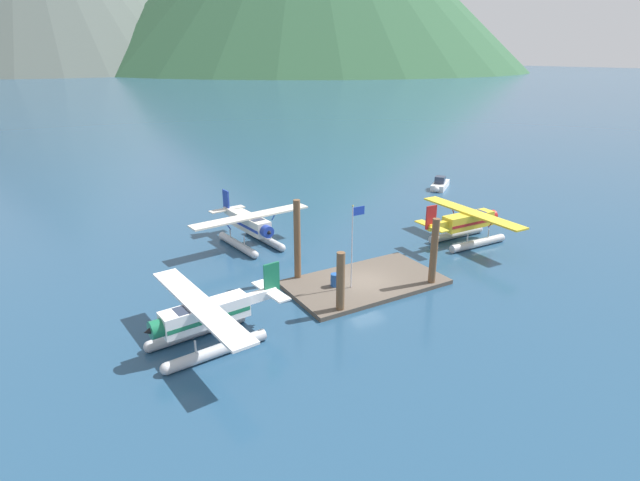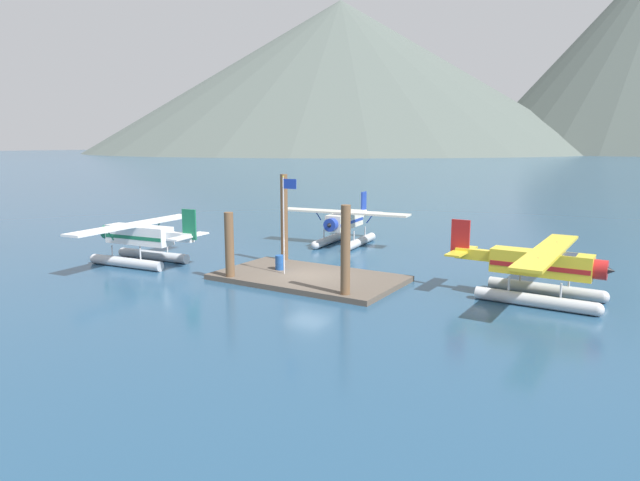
{
  "view_description": "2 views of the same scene",
  "coord_description": "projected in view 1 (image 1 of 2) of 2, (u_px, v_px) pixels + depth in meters",
  "views": [
    {
      "loc": [
        -18.69,
        -25.75,
        14.99
      ],
      "look_at": [
        -1.56,
        3.45,
        2.44
      ],
      "focal_mm": 28.28,
      "sensor_mm": 36.0,
      "label": 1
    },
    {
      "loc": [
        16.94,
        -26.33,
        7.85
      ],
      "look_at": [
        -0.03,
        1.34,
        2.14
      ],
      "focal_mm": 31.04,
      "sensor_mm": 36.0,
      "label": 2
    }
  ],
  "objects": [
    {
      "name": "piling_far_left",
      "position": [
        297.0,
        242.0,
        34.44
      ],
      "size": [
        0.47,
        0.47,
        5.91
      ],
      "primitive_type": "cylinder",
      "color": "brown",
      "rests_on": "ground"
    },
    {
      "name": "seaplane_yellow_stbd_fwd",
      "position": [
        468.0,
        225.0,
        42.19
      ],
      "size": [
        7.98,
        10.42,
        3.84
      ],
      "color": "#B7BABF",
      "rests_on": "ground"
    },
    {
      "name": "ground_plane",
      "position": [
        365.0,
        284.0,
        34.9
      ],
      "size": [
        1200.0,
        1200.0,
        0.0
      ],
      "primitive_type": "plane",
      "color": "navy"
    },
    {
      "name": "seaplane_cream_bow_left",
      "position": [
        250.0,
        227.0,
        41.55
      ],
      "size": [
        10.49,
        7.95,
        3.84
      ],
      "color": "#B7BABF",
      "rests_on": "ground"
    },
    {
      "name": "fuel_drum",
      "position": [
        335.0,
        280.0,
        33.83
      ],
      "size": [
        0.62,
        0.62,
        0.88
      ],
      "color": "#1E4C99",
      "rests_on": "dock_platform"
    },
    {
      "name": "piling_near_right",
      "position": [
        434.0,
        253.0,
        33.85
      ],
      "size": [
        0.49,
        0.49,
        4.86
      ],
      "primitive_type": "cylinder",
      "color": "brown",
      "rests_on": "ground"
    },
    {
      "name": "boat_white_open_east",
      "position": [
        440.0,
        184.0,
        59.67
      ],
      "size": [
        4.27,
        3.7,
        1.5
      ],
      "color": "silver",
      "rests_on": "ground"
    },
    {
      "name": "dock_platform",
      "position": [
        365.0,
        282.0,
        34.85
      ],
      "size": [
        10.67,
        6.07,
        0.3
      ],
      "primitive_type": "cube",
      "color": "brown",
      "rests_on": "ground"
    },
    {
      "name": "flagpole",
      "position": [
        354.0,
        237.0,
        32.59
      ],
      "size": [
        0.95,
        0.1,
        5.74
      ],
      "color": "silver",
      "rests_on": "dock_platform"
    },
    {
      "name": "seaplane_white_port_aft",
      "position": [
        206.0,
        320.0,
        27.04
      ],
      "size": [
        7.96,
        10.49,
        3.84
      ],
      "color": "#B7BABF",
      "rests_on": "ground"
    },
    {
      "name": "piling_near_left",
      "position": [
        341.0,
        283.0,
        30.35
      ],
      "size": [
        0.52,
        0.52,
        4.02
      ],
      "primitive_type": "cylinder",
      "color": "brown",
      "rests_on": "ground"
    }
  ]
}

